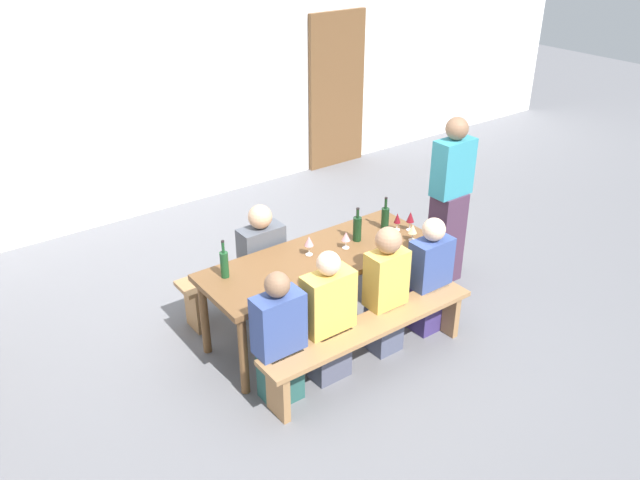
{
  "coord_description": "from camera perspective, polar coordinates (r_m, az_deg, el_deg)",
  "views": [
    {
      "loc": [
        -2.8,
        -3.8,
        3.41
      ],
      "look_at": [
        0.0,
        0.0,
        0.9
      ],
      "focal_mm": 36.46,
      "sensor_mm": 36.0,
      "label": 1
    }
  ],
  "objects": [
    {
      "name": "wine_bottle_0",
      "position": [
        5.12,
        -8.39,
        -2.07
      ],
      "size": [
        0.07,
        0.07,
        0.32
      ],
      "color": "#194723",
      "rests_on": "tasting_table"
    },
    {
      "name": "bench_near",
      "position": [
        5.19,
        4.47,
        -8.17
      ],
      "size": [
        1.95,
        0.3,
        0.45
      ],
      "color": "#9E7247",
      "rests_on": "ground"
    },
    {
      "name": "wine_glass_0",
      "position": [
        5.67,
        8.14,
        0.93
      ],
      "size": [
        0.08,
        0.08,
        0.15
      ],
      "color": "silver",
      "rests_on": "tasting_table"
    },
    {
      "name": "bench_far",
      "position": [
        6.1,
        -3.77,
        -2.13
      ],
      "size": [
        1.95,
        0.3,
        0.45
      ],
      "color": "#9E7247",
      "rests_on": "ground"
    },
    {
      "name": "wooden_door",
      "position": [
        9.09,
        1.48,
        12.93
      ],
      "size": [
        0.9,
        0.06,
        2.1
      ],
      "primitive_type": "cube",
      "color": "brown",
      "rests_on": "ground"
    },
    {
      "name": "standing_host",
      "position": [
        6.29,
        11.28,
        3.07
      ],
      "size": [
        0.39,
        0.24,
        1.67
      ],
      "rotation": [
        0.0,
        0.0,
        3.14
      ],
      "color": "#472D43",
      "rests_on": "ground"
    },
    {
      "name": "seated_guest_near_1",
      "position": [
        5.02,
        0.73,
        -7.04
      ],
      "size": [
        0.4,
        0.24,
        1.12
      ],
      "rotation": [
        0.0,
        0.0,
        1.57
      ],
      "color": "#4E5064",
      "rests_on": "ground"
    },
    {
      "name": "seated_guest_near_0",
      "position": [
        4.82,
        -3.6,
        -8.89
      ],
      "size": [
        0.37,
        0.24,
        1.1
      ],
      "rotation": [
        0.0,
        0.0,
        1.57
      ],
      "color": "#285650",
      "rests_on": "ground"
    },
    {
      "name": "wine_bottle_2",
      "position": [
        5.84,
        5.74,
        1.97
      ],
      "size": [
        0.07,
        0.07,
        0.31
      ],
      "color": "#143319",
      "rests_on": "tasting_table"
    },
    {
      "name": "tasting_table",
      "position": [
        5.45,
        0.0,
        -2.15
      ],
      "size": [
        2.05,
        0.75,
        0.75
      ],
      "color": "brown",
      "rests_on": "ground"
    },
    {
      "name": "wine_glass_4",
      "position": [
        5.82,
        6.8,
        1.87
      ],
      "size": [
        0.06,
        0.06,
        0.17
      ],
      "color": "silver",
      "rests_on": "tasting_table"
    },
    {
      "name": "ground_plane",
      "position": [
        5.82,
        0.0,
        -7.85
      ],
      "size": [
        24.0,
        24.0,
        0.0
      ],
      "primitive_type": "plane",
      "color": "slate"
    },
    {
      "name": "wine_bottle_1",
      "position": [
        5.61,
        3.29,
        1.04
      ],
      "size": [
        0.07,
        0.07,
        0.31
      ],
      "color": "#143319",
      "rests_on": "tasting_table"
    },
    {
      "name": "seated_guest_far_0",
      "position": [
        5.79,
        -5.09,
        -2.1
      ],
      "size": [
        0.4,
        0.24,
        1.08
      ],
      "rotation": [
        0.0,
        0.0,
        -1.57
      ],
      "color": "#304C50",
      "rests_on": "ground"
    },
    {
      "name": "wine_glass_3",
      "position": [
        5.37,
        -0.97,
        -0.14
      ],
      "size": [
        0.08,
        0.08,
        0.17
      ],
      "color": "silver",
      "rests_on": "tasting_table"
    },
    {
      "name": "wine_glass_2",
      "position": [
        5.49,
        2.29,
        0.27
      ],
      "size": [
        0.08,
        0.08,
        0.15
      ],
      "color": "silver",
      "rests_on": "tasting_table"
    },
    {
      "name": "wine_glass_1",
      "position": [
        5.83,
        7.94,
        1.98
      ],
      "size": [
        0.07,
        0.07,
        0.18
      ],
      "color": "silver",
      "rests_on": "tasting_table"
    },
    {
      "name": "seated_guest_near_2",
      "position": [
        5.32,
        5.78,
        -4.59
      ],
      "size": [
        0.33,
        0.24,
        1.14
      ],
      "rotation": [
        0.0,
        0.0,
        1.57
      ],
      "color": "#4C5269",
      "rests_on": "ground"
    },
    {
      "name": "back_wall",
      "position": [
        7.82,
        -14.79,
        13.72
      ],
      "size": [
        14.0,
        0.2,
        3.2
      ],
      "primitive_type": "cube",
      "color": "white",
      "rests_on": "ground"
    },
    {
      "name": "seated_guest_near_3",
      "position": [
        5.65,
        9.58,
        -3.31
      ],
      "size": [
        0.36,
        0.24,
        1.08
      ],
      "rotation": [
        0.0,
        0.0,
        1.57
      ],
      "color": "navy",
      "rests_on": "ground"
    }
  ]
}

